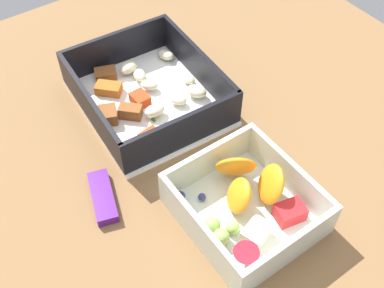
{
  "coord_description": "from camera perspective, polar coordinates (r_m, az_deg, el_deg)",
  "views": [
    {
      "loc": [
        -31.29,
        22.66,
        47.31
      ],
      "look_at": [
        -1.36,
        1.57,
        4.0
      ],
      "focal_mm": 43.44,
      "sensor_mm": 36.0,
      "label": 1
    }
  ],
  "objects": [
    {
      "name": "table_surface",
      "position": [
        0.6,
        0.47,
        -0.38
      ],
      "size": [
        80.0,
        80.0,
        2.0
      ],
      "primitive_type": "cube",
      "color": "brown",
      "rests_on": "ground"
    },
    {
      "name": "pasta_container",
      "position": [
        0.63,
        -5.4,
        6.03
      ],
      "size": [
        20.93,
        18.09,
        5.79
      ],
      "rotation": [
        0.0,
        0.0,
        -0.06
      ],
      "color": "white",
      "rests_on": "table_surface"
    },
    {
      "name": "candy_bar",
      "position": [
        0.55,
        -10.9,
        -6.39
      ],
      "size": [
        7.4,
        4.39,
        1.2
      ],
      "primitive_type": "cube",
      "rotation": [
        0.0,
        0.0,
        -0.3
      ],
      "color": "#51197A",
      "rests_on": "table_surface"
    },
    {
      "name": "fruit_bowl",
      "position": [
        0.52,
        6.73,
        -7.48
      ],
      "size": [
        14.48,
        13.27,
        5.64
      ],
      "rotation": [
        0.0,
        0.0,
        0.0
      ],
      "color": "silver",
      "rests_on": "table_surface"
    }
  ]
}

